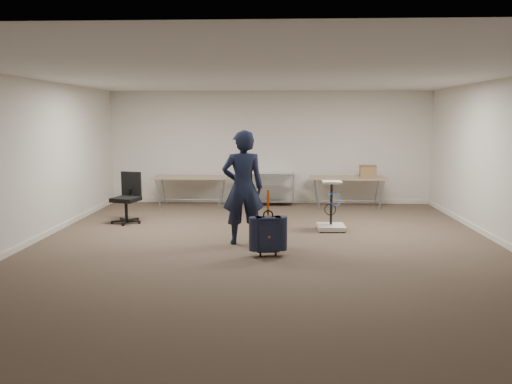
{
  "coord_description": "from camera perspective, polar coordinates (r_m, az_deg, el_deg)",
  "views": [
    {
      "loc": [
        0.18,
        -8.01,
        2.14
      ],
      "look_at": [
        -0.16,
        0.3,
        0.9
      ],
      "focal_mm": 35.0,
      "sensor_mm": 36.0,
      "label": 1
    }
  ],
  "objects": [
    {
      "name": "wire_shelf",
      "position": [
        12.33,
        1.52,
        0.55
      ],
      "size": [
        1.22,
        0.47,
        0.8
      ],
      "color": "silver",
      "rests_on": "ground"
    },
    {
      "name": "ground",
      "position": [
        8.29,
        1.05,
        -6.47
      ],
      "size": [
        9.0,
        9.0,
        0.0
      ],
      "primitive_type": "plane",
      "color": "#4F3B30",
      "rests_on": "ground"
    },
    {
      "name": "equipment_cart",
      "position": [
        9.67,
        8.61,
        -2.89
      ],
      "size": [
        0.53,
        0.53,
        0.95
      ],
      "color": "beige",
      "rests_on": "ground"
    },
    {
      "name": "cardboard_box",
      "position": [
        12.26,
        12.66,
        2.33
      ],
      "size": [
        0.39,
        0.3,
        0.28
      ],
      "primitive_type": "cube",
      "rotation": [
        0.0,
        0.0,
        -0.05
      ],
      "color": "olive",
      "rests_on": "folding_table_right"
    },
    {
      "name": "office_chair",
      "position": [
        10.58,
        -14.49,
        -1.73
      ],
      "size": [
        0.63,
        0.63,
        1.04
      ],
      "color": "black",
      "rests_on": "ground"
    },
    {
      "name": "folding_table_left",
      "position": [
        12.23,
        -7.44,
        1.54
      ],
      "size": [
        1.8,
        0.75,
        0.73
      ],
      "color": "#917859",
      "rests_on": "ground"
    },
    {
      "name": "room_shell",
      "position": [
        9.62,
        1.25,
        -4.06
      ],
      "size": [
        8.0,
        9.0,
        9.0
      ],
      "color": "beige",
      "rests_on": "ground"
    },
    {
      "name": "suitcase",
      "position": [
        7.76,
        1.39,
        -4.81
      ],
      "size": [
        0.41,
        0.27,
        1.05
      ],
      "color": "black",
      "rests_on": "ground"
    },
    {
      "name": "person",
      "position": [
        8.43,
        -1.51,
        0.51
      ],
      "size": [
        0.77,
        0.58,
        1.94
      ],
      "primitive_type": "imported",
      "rotation": [
        0.0,
        0.0,
        3.31
      ],
      "color": "black",
      "rests_on": "ground"
    },
    {
      "name": "folding_table_right",
      "position": [
        12.17,
        10.49,
        1.43
      ],
      "size": [
        1.8,
        0.75,
        0.73
      ],
      "color": "#917859",
      "rests_on": "ground"
    }
  ]
}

